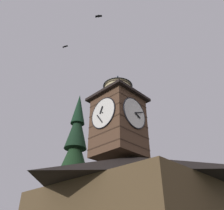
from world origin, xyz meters
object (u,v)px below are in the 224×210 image
at_px(moon, 39,199).
at_px(flying_bird_high, 99,16).
at_px(pine_tree_aside, 135,203).
at_px(pine_tree_behind, 72,181).
at_px(flying_bird_low, 65,46).
at_px(clock_tower, 118,117).
at_px(building_main, 134,210).

bearing_deg(moon, flying_bird_high, 65.14).
bearing_deg(moon, pine_tree_aside, 80.20).
relative_size(pine_tree_behind, flying_bird_low, 28.39).
bearing_deg(flying_bird_high, pine_tree_aside, -151.47).
bearing_deg(clock_tower, flying_bird_high, 20.02).
height_order(clock_tower, pine_tree_behind, pine_tree_behind).
bearing_deg(flying_bird_low, clock_tower, 135.87).
relative_size(building_main, flying_bird_high, 20.43).
bearing_deg(flying_bird_high, pine_tree_behind, -120.15).
bearing_deg(pine_tree_behind, pine_tree_aside, 155.54).
height_order(clock_tower, flying_bird_high, flying_bird_high).
bearing_deg(building_main, pine_tree_aside, -141.40).
height_order(clock_tower, pine_tree_aside, clock_tower).
distance_m(pine_tree_behind, flying_bird_low, 14.03).
xyz_separation_m(building_main, clock_tower, (0.42, -0.94, 7.39)).
bearing_deg(moon, clock_tower, 69.74).
bearing_deg(moon, pine_tree_behind, 67.05).
xyz_separation_m(flying_bird_high, flying_bird_low, (-0.06, -5.28, -0.00)).
xyz_separation_m(pine_tree_behind, flying_bird_low, (5.36, 4.04, 12.33)).
bearing_deg(building_main, pine_tree_behind, -96.43).
distance_m(pine_tree_aside, flying_bird_high, 19.47).
bearing_deg(flying_bird_low, building_main, 132.50).
height_order(building_main, clock_tower, clock_tower).
height_order(building_main, flying_bird_low, flying_bird_low).
bearing_deg(moon, building_main, 70.81).
bearing_deg(pine_tree_behind, flying_bird_low, 37.06).
distance_m(building_main, clock_tower, 7.46).
xyz_separation_m(pine_tree_behind, flying_bird_high, (5.42, 9.33, 12.33)).
xyz_separation_m(building_main, flying_bird_low, (4.36, -4.76, 15.77)).
bearing_deg(clock_tower, pine_tree_behind, -100.17).
distance_m(pine_tree_aside, moon, 31.11).
distance_m(flying_bird_high, flying_bird_low, 5.28).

